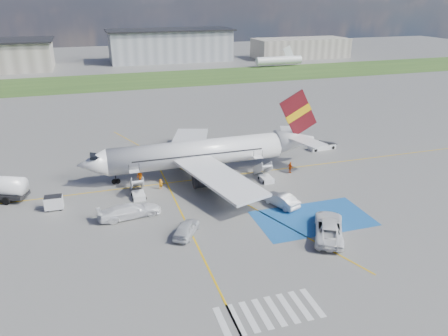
{
  "coord_description": "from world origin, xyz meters",
  "views": [
    {
      "loc": [
        -14.64,
        -45.62,
        25.45
      ],
      "look_at": [
        2.04,
        6.78,
        3.5
      ],
      "focal_mm": 35.0,
      "sensor_mm": 36.0,
      "label": 1
    }
  ],
  "objects_px": {
    "belt_loader": "(322,147)",
    "airliner": "(206,152)",
    "car_silver_a": "(186,228)",
    "van_white_b": "(129,209)",
    "gpu_cart": "(54,203)",
    "van_white_a": "(329,225)",
    "car_silver_b": "(281,200)"
  },
  "relations": [
    {
      "from": "belt_loader",
      "to": "airliner",
      "type": "bearing_deg",
      "value": -173.26
    },
    {
      "from": "airliner",
      "to": "car_silver_a",
      "type": "distance_m",
      "value": 18.73
    },
    {
      "from": "van_white_b",
      "to": "belt_loader",
      "type": "bearing_deg",
      "value": -73.34
    },
    {
      "from": "airliner",
      "to": "gpu_cart",
      "type": "height_order",
      "value": "airliner"
    },
    {
      "from": "car_silver_a",
      "to": "van_white_b",
      "type": "height_order",
      "value": "van_white_b"
    },
    {
      "from": "airliner",
      "to": "van_white_a",
      "type": "height_order",
      "value": "airliner"
    },
    {
      "from": "van_white_b",
      "to": "car_silver_a",
      "type": "bearing_deg",
      "value": -145.15
    },
    {
      "from": "car_silver_a",
      "to": "car_silver_b",
      "type": "bearing_deg",
      "value": -132.8
    },
    {
      "from": "car_silver_a",
      "to": "car_silver_b",
      "type": "height_order",
      "value": "car_silver_b"
    },
    {
      "from": "gpu_cart",
      "to": "car_silver_b",
      "type": "xyz_separation_m",
      "value": [
        27.82,
        -7.78,
        0.02
      ]
    },
    {
      "from": "airliner",
      "to": "car_silver_a",
      "type": "bearing_deg",
      "value": -112.51
    },
    {
      "from": "gpu_cart",
      "to": "van_white_a",
      "type": "height_order",
      "value": "van_white_a"
    },
    {
      "from": "car_silver_a",
      "to": "van_white_b",
      "type": "xyz_separation_m",
      "value": [
        -5.62,
        6.31,
        0.29
      ]
    },
    {
      "from": "belt_loader",
      "to": "car_silver_a",
      "type": "relative_size",
      "value": 1.07
    },
    {
      "from": "belt_loader",
      "to": "car_silver_b",
      "type": "height_order",
      "value": "car_silver_b"
    },
    {
      "from": "van_white_b",
      "to": "airliner",
      "type": "bearing_deg",
      "value": -56.43
    },
    {
      "from": "airliner",
      "to": "van_white_a",
      "type": "relative_size",
      "value": 5.58
    },
    {
      "from": "car_silver_a",
      "to": "van_white_a",
      "type": "xyz_separation_m",
      "value": [
        15.39,
        -4.83,
        0.4
      ]
    },
    {
      "from": "car_silver_b",
      "to": "gpu_cart",
      "type": "bearing_deg",
      "value": -37.29
    },
    {
      "from": "airliner",
      "to": "van_white_a",
      "type": "distance_m",
      "value": 23.58
    },
    {
      "from": "car_silver_a",
      "to": "van_white_a",
      "type": "relative_size",
      "value": 0.74
    },
    {
      "from": "van_white_a",
      "to": "van_white_b",
      "type": "xyz_separation_m",
      "value": [
        -21.01,
        11.15,
        -0.11
      ]
    },
    {
      "from": "van_white_a",
      "to": "car_silver_a",
      "type": "bearing_deg",
      "value": 11.53
    },
    {
      "from": "belt_loader",
      "to": "car_silver_a",
      "type": "height_order",
      "value": "car_silver_a"
    },
    {
      "from": "gpu_cart",
      "to": "van_white_a",
      "type": "bearing_deg",
      "value": -26.35
    },
    {
      "from": "airliner",
      "to": "van_white_b",
      "type": "bearing_deg",
      "value": -139.6
    },
    {
      "from": "airliner",
      "to": "van_white_a",
      "type": "xyz_separation_m",
      "value": [
        8.29,
        -21.98,
        -2.16
      ]
    },
    {
      "from": "airliner",
      "to": "car_silver_b",
      "type": "height_order",
      "value": "airliner"
    },
    {
      "from": "belt_loader",
      "to": "van_white_a",
      "type": "bearing_deg",
      "value": -122.69
    },
    {
      "from": "belt_loader",
      "to": "car_silver_a",
      "type": "xyz_separation_m",
      "value": [
        -29.56,
        -21.6,
        0.45
      ]
    },
    {
      "from": "airliner",
      "to": "gpu_cart",
      "type": "bearing_deg",
      "value": -164.89
    },
    {
      "from": "car_silver_b",
      "to": "van_white_a",
      "type": "relative_size",
      "value": 0.79
    }
  ]
}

